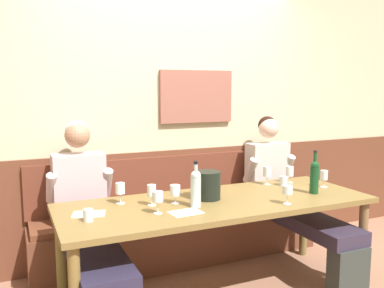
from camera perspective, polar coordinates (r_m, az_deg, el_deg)
name	(u,v)px	position (r m, az deg, el deg)	size (l,w,h in m)	color
room_wall_back	(171,105)	(3.85, -2.89, 5.36)	(6.80, 0.12, 2.80)	beige
wood_wainscot_panel	(174,202)	(3.94, -2.54, -7.97)	(6.80, 0.03, 0.99)	brown
wall_bench	(182,231)	(3.82, -1.35, -11.83)	(2.62, 0.42, 0.94)	brown
dining_table	(218,210)	(3.11, 3.57, -9.11)	(2.32, 0.84, 0.73)	brown
person_center_right_seat	(88,218)	(3.14, -14.19, -9.84)	(0.51, 1.27, 1.31)	#36353C
person_left_seat	(290,195)	(3.83, 13.35, -6.80)	(0.50, 1.27, 1.29)	#2F3431
ice_bucket	(207,185)	(3.10, 2.14, -5.69)	(0.20, 0.20, 0.21)	black
wine_bottle_clear_water	(314,176)	(3.39, 16.51, -4.19)	(0.07, 0.07, 0.35)	#144120
wine_bottle_green_tall	(196,187)	(2.89, 0.52, -5.96)	(0.07, 0.07, 0.32)	#B4C3C1
wine_glass_right_end	(290,172)	(3.73, 13.31, -3.81)	(0.07, 0.07, 0.14)	silver
wine_glass_center_front	(267,172)	(3.61, 10.32, -3.88)	(0.07, 0.07, 0.16)	silver
wine_glass_mid_right	(152,191)	(2.95, -5.59, -6.48)	(0.06, 0.06, 0.15)	silver
wine_glass_by_bottle	(158,198)	(2.75, -4.75, -7.38)	(0.07, 0.07, 0.15)	silver
wine_glass_near_bucket	(120,190)	(3.02, -9.87, -6.20)	(0.07, 0.07, 0.15)	silver
wine_glass_left_end	(287,190)	(3.05, 13.01, -6.26)	(0.07, 0.07, 0.14)	silver
wine_glass_mid_left	(324,176)	(3.63, 17.73, -4.19)	(0.06, 0.06, 0.14)	silver
wine_glass_center_rear	(175,191)	(2.99, -2.33, -6.45)	(0.08, 0.08, 0.13)	silver
water_tumbler_center	(88,215)	(2.69, -14.11, -9.49)	(0.06, 0.06, 0.08)	silver
water_tumbler_left	(283,181)	(3.62, 12.48, -4.99)	(0.07, 0.07, 0.08)	silver
tasting_sheet_left_guest	(186,212)	(2.80, -0.84, -9.41)	(0.21, 0.15, 0.00)	white
tasting_sheet_right_guest	(89,214)	(2.85, -14.03, -9.33)	(0.21, 0.15, 0.00)	white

